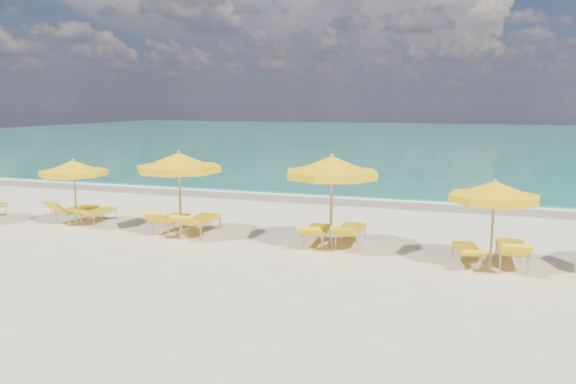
% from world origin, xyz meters
% --- Properties ---
extents(ground_plane, '(120.00, 120.00, 0.00)m').
position_xyz_m(ground_plane, '(0.00, 0.00, 0.00)').
color(ground_plane, beige).
extents(ocean, '(120.00, 80.00, 0.30)m').
position_xyz_m(ocean, '(0.00, 48.00, 0.00)').
color(ocean, '#116550').
rests_on(ocean, ground).
extents(wet_sand_band, '(120.00, 2.60, 0.01)m').
position_xyz_m(wet_sand_band, '(0.00, 7.40, 0.00)').
color(wet_sand_band, tan).
rests_on(wet_sand_band, ground).
extents(foam_line, '(120.00, 1.20, 0.03)m').
position_xyz_m(foam_line, '(0.00, 8.20, 0.00)').
color(foam_line, white).
rests_on(foam_line, ground).
extents(whitecap_near, '(14.00, 0.36, 0.05)m').
position_xyz_m(whitecap_near, '(-6.00, 17.00, 0.00)').
color(whitecap_near, white).
rests_on(whitecap_near, ground).
extents(whitecap_far, '(18.00, 0.30, 0.05)m').
position_xyz_m(whitecap_far, '(8.00, 24.00, 0.00)').
color(whitecap_far, white).
rests_on(whitecap_far, ground).
extents(umbrella_2, '(2.50, 2.50, 2.09)m').
position_xyz_m(umbrella_2, '(-6.58, 0.27, 1.78)').
color(umbrella_2, tan).
rests_on(umbrella_2, ground).
extents(umbrella_3, '(3.02, 3.02, 2.45)m').
position_xyz_m(umbrella_3, '(-2.83, 0.16, 2.09)').
color(umbrella_3, tan).
rests_on(umbrella_3, ground).
extents(umbrella_4, '(2.71, 2.71, 2.50)m').
position_xyz_m(umbrella_4, '(1.67, 0.08, 2.13)').
color(umbrella_4, tan).
rests_on(umbrella_4, ground).
extents(umbrella_5, '(2.52, 2.52, 2.09)m').
position_xyz_m(umbrella_5, '(5.63, -0.42, 1.78)').
color(umbrella_5, tan).
rests_on(umbrella_5, ground).
extents(lounger_2_left, '(0.89, 1.83, 0.81)m').
position_xyz_m(lounger_2_left, '(-7.05, 0.83, 0.22)').
color(lounger_2_left, '#A5A8AD').
rests_on(lounger_2_left, ground).
extents(lounger_2_right, '(0.58, 1.71, 0.63)m').
position_xyz_m(lounger_2_right, '(-6.21, 0.82, 0.20)').
color(lounger_2_right, '#A5A8AD').
rests_on(lounger_2_right, ground).
extents(lounger_3_left, '(0.63, 1.81, 0.81)m').
position_xyz_m(lounger_3_left, '(-3.36, 0.44, 0.22)').
color(lounger_3_left, '#A5A8AD').
rests_on(lounger_3_left, ground).
extents(lounger_3_right, '(0.73, 2.08, 0.81)m').
position_xyz_m(lounger_3_right, '(-2.34, 0.43, 0.25)').
color(lounger_3_right, '#A5A8AD').
rests_on(lounger_3_right, ground).
extents(lounger_4_left, '(0.72, 1.90, 0.73)m').
position_xyz_m(lounger_4_left, '(1.20, 0.38, 0.22)').
color(lounger_4_left, '#A5A8AD').
rests_on(lounger_4_left, ground).
extents(lounger_4_right, '(0.70, 2.01, 0.75)m').
position_xyz_m(lounger_4_right, '(2.08, 0.64, 0.23)').
color(lounger_4_right, '#A5A8AD').
rests_on(lounger_4_right, ground).
extents(lounger_5_left, '(0.83, 1.75, 0.60)m').
position_xyz_m(lounger_5_left, '(5.10, -0.25, 0.20)').
color(lounger_5_left, '#A5A8AD').
rests_on(lounger_5_left, ground).
extents(lounger_5_right, '(0.74, 2.05, 0.82)m').
position_xyz_m(lounger_5_right, '(6.11, -0.07, 0.24)').
color(lounger_5_right, '#A5A8AD').
rests_on(lounger_5_right, ground).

